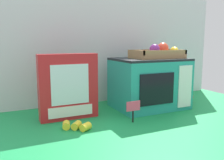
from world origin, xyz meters
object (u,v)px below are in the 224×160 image
(price_sign, at_px, (133,108))
(loose_toy_banana, at_px, (76,126))
(toy_microwave, at_px, (149,83))
(cookie_set_box, at_px, (68,87))
(food_groups_crate, at_px, (159,53))
(loose_toy_apple, at_px, (187,97))

(price_sign, xyz_separation_m, loose_toy_banana, (-0.26, 0.02, -0.05))
(toy_microwave, xyz_separation_m, cookie_set_box, (-0.46, -0.01, 0.02))
(toy_microwave, distance_m, cookie_set_box, 0.46)
(toy_microwave, xyz_separation_m, food_groups_crate, (0.05, -0.02, 0.17))
(food_groups_crate, bearing_deg, price_sign, -145.83)
(loose_toy_apple, bearing_deg, food_groups_crate, -177.27)
(price_sign, bearing_deg, loose_toy_banana, 175.12)
(toy_microwave, height_order, loose_toy_banana, toy_microwave)
(loose_toy_apple, bearing_deg, cookie_set_box, -179.61)
(cookie_set_box, distance_m, price_sign, 0.32)
(toy_microwave, distance_m, loose_toy_banana, 0.52)
(loose_toy_banana, relative_size, loose_toy_apple, 1.68)
(food_groups_crate, relative_size, loose_toy_apple, 4.03)
(cookie_set_box, bearing_deg, loose_toy_banana, -94.75)
(food_groups_crate, height_order, cookie_set_box, food_groups_crate)
(food_groups_crate, distance_m, price_sign, 0.39)
(cookie_set_box, relative_size, loose_toy_apple, 4.50)
(toy_microwave, relative_size, loose_toy_apple, 5.59)
(food_groups_crate, bearing_deg, loose_toy_apple, 2.73)
(cookie_set_box, height_order, loose_toy_banana, cookie_set_box)
(price_sign, bearing_deg, toy_microwave, 42.16)
(loose_toy_banana, bearing_deg, toy_microwave, 19.58)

